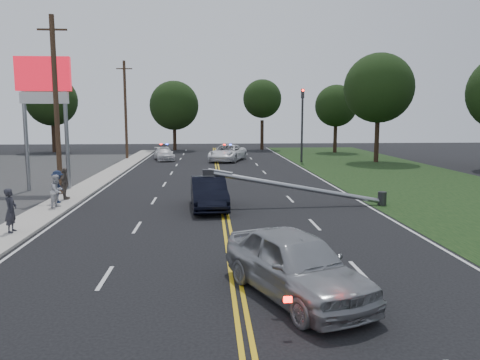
{
  "coord_description": "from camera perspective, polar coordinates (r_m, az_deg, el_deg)",
  "views": [
    {
      "loc": [
        -0.72,
        -14.98,
        4.6
      ],
      "look_at": [
        0.66,
        5.68,
        1.7
      ],
      "focal_mm": 35.0,
      "sensor_mm": 36.0,
      "label": 1
    }
  ],
  "objects": [
    {
      "name": "ground",
      "position": [
        15.69,
        -1.03,
        -9.08
      ],
      "size": [
        120.0,
        120.0,
        0.0
      ],
      "primitive_type": "plane",
      "color": "black",
      "rests_on": "ground"
    },
    {
      "name": "sidewalk",
      "position": [
        26.53,
        -20.6,
        -2.4
      ],
      "size": [
        1.8,
        70.0,
        0.12
      ],
      "primitive_type": "cube",
      "color": "#ABA59B",
      "rests_on": "ground"
    },
    {
      "name": "grass_verge",
      "position": [
        29.11,
        25.5,
        -1.89
      ],
      "size": [
        12.0,
        80.0,
        0.01
      ],
      "primitive_type": "cube",
      "color": "black",
      "rests_on": "ground"
    },
    {
      "name": "centerline_yellow",
      "position": [
        25.41,
        -2.13,
        -2.44
      ],
      "size": [
        0.36,
        80.0,
        0.0
      ],
      "primitive_type": "cube",
      "color": "gold",
      "rests_on": "ground"
    },
    {
      "name": "pylon_sign",
      "position": [
        30.62,
        -22.8,
        9.98
      ],
      "size": [
        3.2,
        0.35,
        8.0
      ],
      "color": "gray",
      "rests_on": "ground"
    },
    {
      "name": "traffic_signal",
      "position": [
        45.88,
        7.59,
        7.42
      ],
      "size": [
        0.28,
        0.41,
        7.05
      ],
      "color": "#2D2D30",
      "rests_on": "ground"
    },
    {
      "name": "fallen_streetlight",
      "position": [
        23.79,
        8.14,
        -1.01
      ],
      "size": [
        9.36,
        0.44,
        1.91
      ],
      "color": "#2D2D30",
      "rests_on": "ground"
    },
    {
      "name": "utility_pole_mid",
      "position": [
        28.29,
        -21.5,
        8.41
      ],
      "size": [
        1.6,
        0.28,
        10.0
      ],
      "color": "#382619",
      "rests_on": "ground"
    },
    {
      "name": "utility_pole_far",
      "position": [
        49.71,
        -13.78,
        8.31
      ],
      "size": [
        1.6,
        0.28,
        10.0
      ],
      "color": "#382619",
      "rests_on": "ground"
    },
    {
      "name": "tree_5",
      "position": [
        62.05,
        -21.98,
        8.96
      ],
      "size": [
        6.13,
        6.13,
        9.36
      ],
      "color": "black",
      "rests_on": "ground"
    },
    {
      "name": "tree_6",
      "position": [
        61.31,
        -8.04,
        8.98
      ],
      "size": [
        6.28,
        6.28,
        8.9
      ],
      "color": "black",
      "rests_on": "ground"
    },
    {
      "name": "tree_7",
      "position": [
        62.19,
        2.73,
        9.84
      ],
      "size": [
        5.04,
        5.04,
        9.18
      ],
      "color": "black",
      "rests_on": "ground"
    },
    {
      "name": "tree_8",
      "position": [
        58.35,
        11.63,
        8.84
      ],
      "size": [
        5.05,
        5.05,
        8.19
      ],
      "color": "black",
      "rests_on": "ground"
    },
    {
      "name": "tree_9",
      "position": [
        47.42,
        16.57,
        10.68
      ],
      "size": [
        6.62,
        6.62,
        10.43
      ],
      "color": "black",
      "rests_on": "ground"
    },
    {
      "name": "crashed_sedan",
      "position": [
        23.0,
        -3.83,
        -1.6
      ],
      "size": [
        1.97,
        4.84,
        1.56
      ],
      "primitive_type": "imported",
      "rotation": [
        0.0,
        0.0,
        0.07
      ],
      "color": "black",
      "rests_on": "ground"
    },
    {
      "name": "waiting_sedan",
      "position": [
        12.11,
        6.77,
        -10.12
      ],
      "size": [
        3.76,
        5.39,
        1.7
      ],
      "primitive_type": "imported",
      "rotation": [
        0.0,
        0.0,
        0.39
      ],
      "color": "gray",
      "rests_on": "ground"
    },
    {
      "name": "emergency_a",
      "position": [
        46.72,
        -1.53,
        3.32
      ],
      "size": [
        4.44,
        6.4,
        1.62
      ],
      "primitive_type": "imported",
      "rotation": [
        0.0,
        0.0,
        -0.33
      ],
      "color": "white",
      "rests_on": "ground"
    },
    {
      "name": "emergency_b",
      "position": [
        48.08,
        -9.23,
        3.13
      ],
      "size": [
        2.64,
        4.6,
        1.25
      ],
      "primitive_type": "imported",
      "rotation": [
        0.0,
        0.0,
        0.22
      ],
      "color": "silver",
      "rests_on": "ground"
    },
    {
      "name": "bystander_a",
      "position": [
        19.95,
        -26.16,
        -3.34
      ],
      "size": [
        0.41,
        0.63,
        1.7
      ],
      "primitive_type": "imported",
      "rotation": [
        0.0,
        0.0,
        1.58
      ],
      "color": "#282830",
      "rests_on": "sidewalk"
    },
    {
      "name": "bystander_b",
      "position": [
        24.4,
        -21.42,
        -1.26
      ],
      "size": [
        0.79,
        0.91,
        1.6
      ],
      "primitive_type": "imported",
      "rotation": [
        0.0,
        0.0,
        1.31
      ],
      "color": "silver",
      "rests_on": "sidewalk"
    },
    {
      "name": "bystander_c",
      "position": [
        25.59,
        -21.33,
        -0.77
      ],
      "size": [
        0.65,
        1.1,
        1.67
      ],
      "primitive_type": "imported",
      "rotation": [
        0.0,
        0.0,
        1.54
      ],
      "color": "#18223C",
      "rests_on": "sidewalk"
    },
    {
      "name": "bystander_d",
      "position": [
        26.54,
        -20.57,
        -0.41
      ],
      "size": [
        0.44,
        1.0,
        1.69
      ],
      "primitive_type": "imported",
      "rotation": [
        0.0,
        0.0,
        1.6
      ],
      "color": "#63584F",
      "rests_on": "sidewalk"
    }
  ]
}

